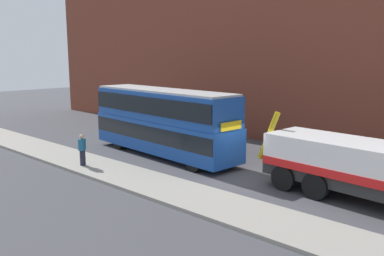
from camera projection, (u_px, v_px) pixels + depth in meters
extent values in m
plane|color=#424247|center=(250.00, 178.00, 20.40)|extent=(120.00, 120.00, 0.00)
cube|color=gray|center=(194.00, 197.00, 17.34)|extent=(60.00, 2.80, 0.15)
cube|color=brown|center=(332.00, 24.00, 25.25)|extent=(60.00, 1.20, 16.00)
cube|color=#2D2D2D|center=(367.00, 183.00, 16.71)|extent=(9.15, 2.92, 0.55)
cube|color=silver|center=(339.00, 155.00, 17.47)|extent=(6.29, 3.08, 1.40)
cube|color=red|center=(338.00, 167.00, 17.56)|extent=(6.29, 3.13, 0.36)
cylinder|color=#B79914|center=(269.00, 136.00, 20.09)|extent=(1.25, 0.38, 2.52)
cylinder|color=black|center=(341.00, 176.00, 18.72)|extent=(1.18, 0.43, 1.16)
cylinder|color=black|center=(315.00, 186.00, 17.23)|extent=(1.18, 0.43, 1.16)
cylinder|color=black|center=(310.00, 169.00, 19.88)|extent=(1.18, 0.43, 1.16)
cylinder|color=black|center=(284.00, 178.00, 18.39)|extent=(1.18, 0.43, 1.16)
cube|color=#19479E|center=(163.00, 135.00, 24.74)|extent=(11.16, 3.37, 1.90)
cube|color=#19479E|center=(163.00, 106.00, 24.42)|extent=(10.94, 3.25, 1.70)
cube|color=black|center=(163.00, 131.00, 24.69)|extent=(11.06, 3.41, 0.90)
cube|color=black|center=(163.00, 104.00, 24.40)|extent=(10.84, 3.39, 1.00)
cube|color=#B2B2B2|center=(162.00, 90.00, 24.26)|extent=(10.71, 3.13, 0.12)
cube|color=yellow|center=(231.00, 126.00, 20.54)|extent=(0.18, 1.50, 0.44)
cylinder|color=black|center=(222.00, 155.00, 22.79)|extent=(1.06, 0.38, 1.04)
cylinder|color=black|center=(194.00, 162.00, 21.34)|extent=(1.06, 0.38, 1.04)
cylinder|color=black|center=(145.00, 137.00, 27.97)|extent=(1.06, 0.38, 1.04)
cylinder|color=black|center=(118.00, 141.00, 26.52)|extent=(1.06, 0.38, 1.04)
cylinder|color=#232333|center=(83.00, 158.00, 22.06)|extent=(0.41, 0.41, 0.85)
cube|color=#1E6084|center=(82.00, 145.00, 21.93)|extent=(0.43, 0.48, 0.62)
sphere|color=tan|center=(82.00, 137.00, 21.86)|extent=(0.24, 0.24, 0.24)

